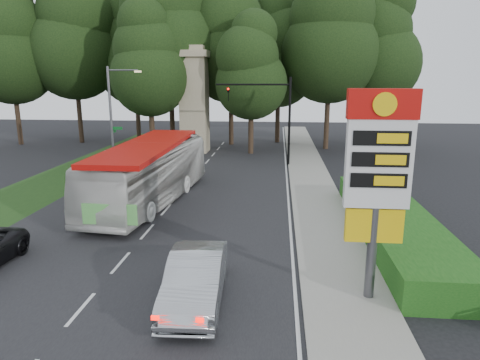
# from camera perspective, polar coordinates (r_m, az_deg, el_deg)

# --- Properties ---
(ground) EXTENTS (120.00, 120.00, 0.00)m
(ground) POSITION_cam_1_polar(r_m,az_deg,el_deg) (14.63, -21.31, -16.82)
(ground) COLOR black
(ground) RESTS_ON ground
(road_surface) EXTENTS (14.00, 80.00, 0.02)m
(road_surface) POSITION_cam_1_polar(r_m,az_deg,el_deg) (25.03, -9.24, -3.26)
(road_surface) COLOR black
(road_surface) RESTS_ON ground
(sidewalk_right) EXTENTS (3.00, 80.00, 0.12)m
(sidewalk_right) POSITION_cam_1_polar(r_m,az_deg,el_deg) (24.37, 10.55, -3.65)
(sidewalk_right) COLOR gray
(sidewalk_right) RESTS_ON ground
(grass_verge_left) EXTENTS (5.00, 50.00, 0.02)m
(grass_verge_left) POSITION_cam_1_polar(r_m,az_deg,el_deg) (33.87, -22.46, 0.30)
(grass_verge_left) COLOR #193814
(grass_verge_left) RESTS_ON ground
(hedge) EXTENTS (3.00, 14.00, 1.20)m
(hedge) POSITION_cam_1_polar(r_m,az_deg,el_deg) (20.99, 19.82, -5.53)
(hedge) COLOR #184D14
(hedge) RESTS_ON ground
(gas_station_pylon) EXTENTS (2.10, 0.45, 6.85)m
(gas_station_pylon) POSITION_cam_1_polar(r_m,az_deg,el_deg) (13.81, 17.95, 1.51)
(gas_station_pylon) COLOR #59595E
(gas_station_pylon) RESTS_ON ground
(traffic_signal_mast) EXTENTS (6.10, 0.35, 7.20)m
(traffic_signal_mast) POSITION_cam_1_polar(r_m,az_deg,el_deg) (35.28, 4.48, 9.45)
(traffic_signal_mast) COLOR black
(traffic_signal_mast) RESTS_ON ground
(streetlight_signs) EXTENTS (2.75, 0.98, 8.00)m
(streetlight_signs) POSITION_cam_1_polar(r_m,az_deg,el_deg) (35.79, -16.54, 8.62)
(streetlight_signs) COLOR #59595E
(streetlight_signs) RESTS_ON ground
(monument) EXTENTS (3.00, 3.00, 10.05)m
(monument) POSITION_cam_1_polar(r_m,az_deg,el_deg) (42.03, -6.11, 10.65)
(monument) COLOR tan
(monument) RESTS_ON ground
(tree_far_west) EXTENTS (8.96, 8.96, 17.60)m
(tree_far_west) POSITION_cam_1_polar(r_m,az_deg,el_deg) (52.49, -28.43, 15.82)
(tree_far_west) COLOR #2D2116
(tree_far_west) RESTS_ON ground
(tree_west_mid) EXTENTS (9.80, 9.80, 19.25)m
(tree_west_mid) POSITION_cam_1_polar(r_m,az_deg,el_deg) (51.41, -21.43, 17.70)
(tree_west_mid) COLOR #2D2116
(tree_west_mid) RESTS_ON ground
(tree_west_near) EXTENTS (8.40, 8.40, 16.50)m
(tree_west_near) POSITION_cam_1_polar(r_m,az_deg,el_deg) (50.89, -13.91, 16.37)
(tree_west_near) COLOR #2D2116
(tree_west_near) RESTS_ON ground
(tree_center_left) EXTENTS (10.08, 10.08, 19.80)m
(tree_center_left) POSITION_cam_1_polar(r_m,az_deg,el_deg) (45.82, -9.48, 19.45)
(tree_center_left) COLOR #2D2116
(tree_center_left) RESTS_ON ground
(tree_center_right) EXTENTS (9.24, 9.24, 18.15)m
(tree_center_right) POSITION_cam_1_polar(r_m,az_deg,el_deg) (46.63, -1.24, 18.28)
(tree_center_right) COLOR #2D2116
(tree_center_right) RESTS_ON ground
(tree_east_near) EXTENTS (8.12, 8.12, 15.95)m
(tree_east_near) POSITION_cam_1_polar(r_m,az_deg,el_deg) (48.26, 5.21, 16.47)
(tree_east_near) COLOR #2D2116
(tree_east_near) RESTS_ON ground
(tree_east_mid) EXTENTS (9.52, 9.52, 18.70)m
(tree_east_mid) POSITION_cam_1_polar(r_m,az_deg,el_deg) (44.66, 12.03, 18.64)
(tree_east_mid) COLOR #2D2116
(tree_east_mid) RESTS_ON ground
(tree_far_east) EXTENTS (8.68, 8.68, 17.05)m
(tree_far_east) POSITION_cam_1_polar(r_m,az_deg,el_deg) (47.34, 17.96, 16.77)
(tree_far_east) COLOR #2D2116
(tree_far_east) RESTS_ON ground
(tree_monument_left) EXTENTS (7.28, 7.28, 14.30)m
(tree_monument_left) POSITION_cam_1_polar(r_m,az_deg,el_deg) (42.00, -12.07, 15.32)
(tree_monument_left) COLOR #2D2116
(tree_monument_left) RESTS_ON ground
(tree_monument_right) EXTENTS (6.72, 6.72, 13.20)m
(tree_monument_right) POSITION_cam_1_polar(r_m,az_deg,el_deg) (40.78, 1.51, 14.72)
(tree_monument_right) COLOR #2D2116
(tree_monument_right) RESTS_ON ground
(transit_bus) EXTENTS (4.30, 12.83, 3.50)m
(transit_bus) POSITION_cam_1_polar(r_m,az_deg,el_deg) (25.31, -11.92, 0.89)
(transit_bus) COLOR silver
(transit_bus) RESTS_ON ground
(sedan_silver) EXTENTS (1.98, 5.05, 1.64)m
(sedan_silver) POSITION_cam_1_polar(r_m,az_deg,el_deg) (14.29, -5.95, -12.93)
(sedan_silver) COLOR #A9ADB1
(sedan_silver) RESTS_ON ground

